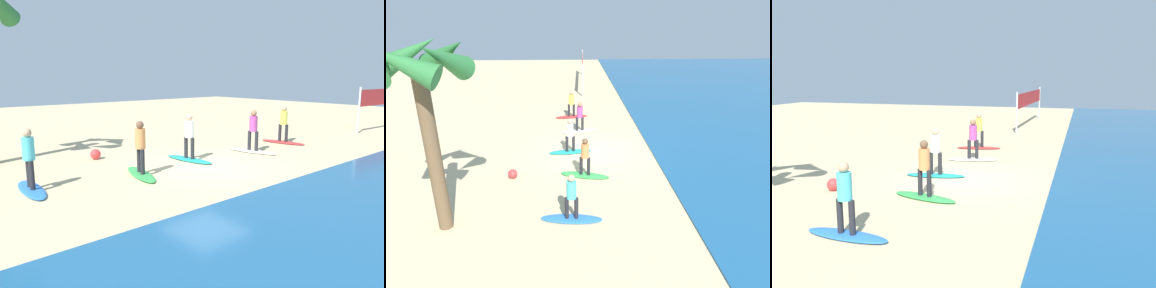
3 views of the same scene
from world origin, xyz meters
TOP-DOWN VIEW (x-y plane):
  - ground_plane at (0.00, 0.00)m, footprint 60.00×60.00m
  - surfboard_red at (-5.69, -0.89)m, footprint 0.97×2.17m
  - surfer_red at (-5.69, -0.89)m, footprint 0.32×0.45m
  - surfboard_white at (-3.02, -0.45)m, footprint 1.02×2.17m
  - surfer_white at (-3.02, -0.45)m, footprint 0.32×0.45m
  - surfboard_teal at (-0.10, -1.03)m, footprint 0.84×2.16m
  - surfer_teal at (-0.10, -1.03)m, footprint 0.32×0.46m
  - surfboard_green at (2.38, -0.45)m, footprint 1.04×2.17m
  - surfer_green at (2.38, -0.45)m, footprint 0.32×0.45m
  - surfboard_blue at (5.50, -1.06)m, footprint 0.72×2.14m
  - surfer_blue at (5.50, -1.06)m, footprint 0.32×0.46m
  - volleyball_net at (-15.54, 0.27)m, footprint 9.09×0.49m
  - beach_ball at (2.44, -3.48)m, footprint 0.39×0.39m

SIDE VIEW (x-z plane):
  - ground_plane at x=0.00m, z-range 0.00..0.00m
  - surfboard_red at x=-5.69m, z-range 0.00..0.09m
  - surfboard_white at x=-3.02m, z-range 0.00..0.09m
  - surfboard_teal at x=-0.10m, z-range 0.00..0.09m
  - surfboard_green at x=2.38m, z-range 0.00..0.09m
  - surfboard_blue at x=5.50m, z-range 0.00..0.09m
  - beach_ball at x=2.44m, z-range 0.00..0.39m
  - surfer_red at x=-5.69m, z-range 0.22..1.86m
  - surfer_white at x=-3.02m, z-range 0.22..1.86m
  - surfer_teal at x=-0.10m, z-range 0.22..1.86m
  - surfer_green at x=2.38m, z-range 0.22..1.86m
  - surfer_blue at x=5.50m, z-range 0.22..1.86m
  - volleyball_net at x=-15.54m, z-range 0.54..3.04m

